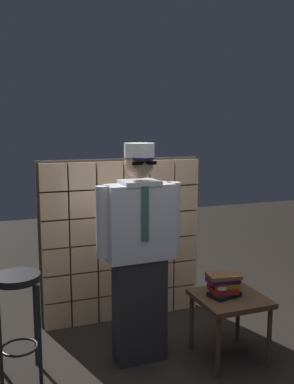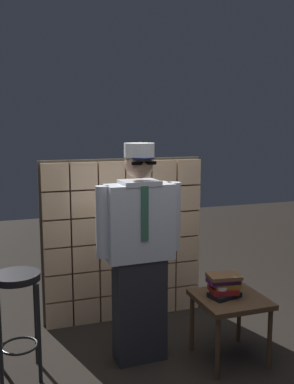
{
  "view_description": "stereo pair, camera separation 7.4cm",
  "coord_description": "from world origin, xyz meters",
  "px_view_note": "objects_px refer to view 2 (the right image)",
  "views": [
    {
      "loc": [
        -1.16,
        -2.64,
        1.83
      ],
      "look_at": [
        -0.05,
        0.36,
        1.34
      ],
      "focal_mm": 40.42,
      "sensor_mm": 36.0,
      "label": 1
    },
    {
      "loc": [
        -1.09,
        -2.66,
        1.83
      ],
      "look_at": [
        -0.05,
        0.36,
        1.34
      ],
      "focal_mm": 40.42,
      "sensor_mm": 36.0,
      "label": 2
    }
  ],
  "objects_px": {
    "coffee_mug": "(222,293)",
    "standing_person": "(139,250)",
    "bar_stool": "(17,300)",
    "book_stack": "(224,285)",
    "side_table": "(230,305)"
  },
  "relations": [
    {
      "from": "standing_person",
      "to": "side_table",
      "type": "xyz_separation_m",
      "value": [
        0.67,
        -0.23,
        -0.44
      ]
    },
    {
      "from": "standing_person",
      "to": "bar_stool",
      "type": "xyz_separation_m",
      "value": [
        -0.91,
        0.06,
        -0.3
      ]
    },
    {
      "from": "book_stack",
      "to": "coffee_mug",
      "type": "height_order",
      "value": "book_stack"
    },
    {
      "from": "bar_stool",
      "to": "side_table",
      "type": "relative_size",
      "value": 1.52
    },
    {
      "from": "bar_stool",
      "to": "book_stack",
      "type": "relative_size",
      "value": 2.87
    },
    {
      "from": "side_table",
      "to": "book_stack",
      "type": "bearing_deg",
      "value": 147.69
    },
    {
      "from": "coffee_mug",
      "to": "side_table",
      "type": "bearing_deg",
      "value": 10.26
    },
    {
      "from": "book_stack",
      "to": "standing_person",
      "type": "bearing_deg",
      "value": 161.62
    },
    {
      "from": "bar_stool",
      "to": "coffee_mug",
      "type": "bearing_deg",
      "value": -11.55
    },
    {
      "from": "standing_person",
      "to": "bar_stool",
      "type": "height_order",
      "value": "standing_person"
    },
    {
      "from": "side_table",
      "to": "coffee_mug",
      "type": "distance_m",
      "value": 0.14
    },
    {
      "from": "coffee_mug",
      "to": "standing_person",
      "type": "bearing_deg",
      "value": 156.9
    },
    {
      "from": "standing_person",
      "to": "coffee_mug",
      "type": "relative_size",
      "value": 13.54
    },
    {
      "from": "side_table",
      "to": "coffee_mug",
      "type": "bearing_deg",
      "value": -169.74
    },
    {
      "from": "side_table",
      "to": "standing_person",
      "type": "bearing_deg",
      "value": 160.64
    }
  ]
}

